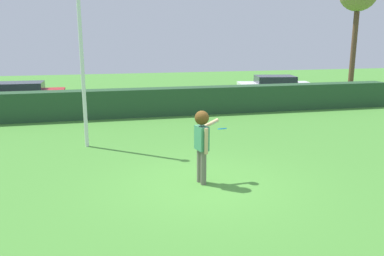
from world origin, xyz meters
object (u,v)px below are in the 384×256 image
(person, at_px, (202,137))
(parked_car_white, at_px, (275,85))
(frisbee, at_px, (222,129))
(lamppost, at_px, (81,50))
(parked_car_red, at_px, (21,94))

(person, relative_size, parked_car_white, 0.40)
(person, xyz_separation_m, frisbee, (0.56, 0.19, 0.14))
(person, bearing_deg, lamppost, 124.53)
(person, relative_size, lamppost, 0.32)
(lamppost, distance_m, parked_car_white, 13.69)
(parked_car_white, bearing_deg, person, -121.53)
(frisbee, distance_m, parked_car_red, 13.93)
(parked_car_white, bearing_deg, frisbee, -120.01)
(person, height_order, frisbee, person)
(person, bearing_deg, parked_car_red, 116.42)
(parked_car_red, xyz_separation_m, parked_car_white, (13.84, 0.15, 0.00))
(person, distance_m, frisbee, 0.60)
(frisbee, bearing_deg, lamppost, 130.87)
(person, distance_m, lamppost, 5.29)
(lamppost, relative_size, parked_car_red, 1.32)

